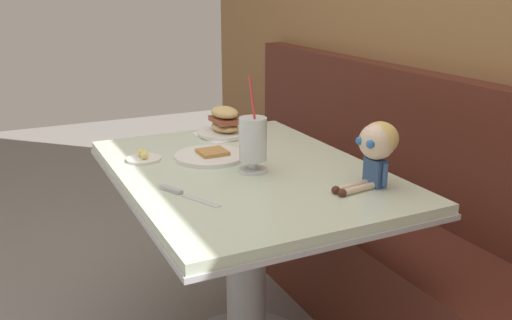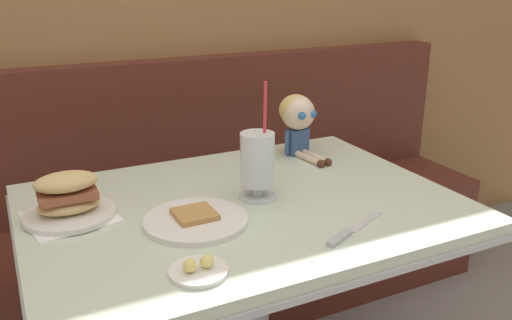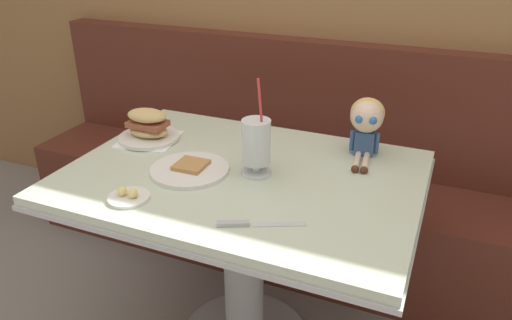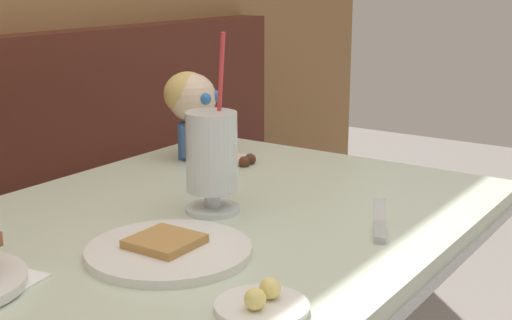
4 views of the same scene
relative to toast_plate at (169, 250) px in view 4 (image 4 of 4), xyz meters
The scene contains 5 objects.
toast_plate is the anchor object (origin of this frame).
milkshake_glass 0.23m from the toast_plate, 19.32° to the left, with size 0.10×0.10×0.32m.
butter_saucer 0.23m from the toast_plate, 108.95° to the right, with size 0.12×0.12×0.04m.
butter_knife 0.36m from the toast_plate, 36.30° to the right, with size 0.22×0.12×0.01m.
seated_doll 0.60m from the toast_plate, 35.41° to the left, with size 0.12×0.22×0.20m.
Camera 4 is at (-0.92, -0.56, 1.15)m, focal length 50.77 mm.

